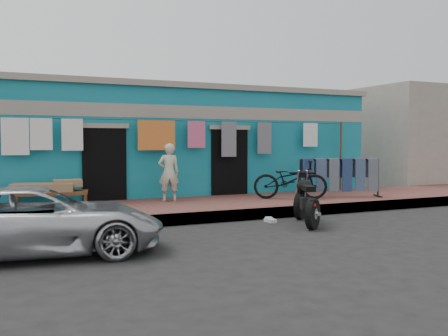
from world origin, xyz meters
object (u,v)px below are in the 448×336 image
bicycle (290,176)px  jeans_rack (339,177)px  car (38,220)px  motorcycle (306,199)px  charpoy (51,194)px  seated_person (169,172)px

bicycle → jeans_rack: (1.46, -0.15, -0.07)m
car → jeans_rack: size_ratio=1.72×
motorcycle → jeans_rack: bearing=63.3°
motorcycle → jeans_rack: jeans_rack is taller
car → bicycle: 7.10m
bicycle → charpoy: bearing=106.9°
motorcycle → jeans_rack: (2.48, 2.11, 0.26)m
charpoy → seated_person: bearing=-3.6°
motorcycle → charpoy: bearing=168.4°
bicycle → car: bearing=142.2°
charpoy → jeans_rack: 7.40m
seated_person → motorcycle: 3.76m
seated_person → charpoy: size_ratio=0.78×
bicycle → charpoy: bicycle is taller
seated_person → bicycle: (3.04, -0.88, -0.11)m
bicycle → jeans_rack: bearing=-68.9°
seated_person → motorcycle: (2.02, -3.14, -0.44)m
car → bicycle: bearing=-58.2°
bicycle → jeans_rack: size_ratio=0.83×
seated_person → motorcycle: seated_person is taller
car → seated_person: seated_person is taller
car → motorcycle: 5.45m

